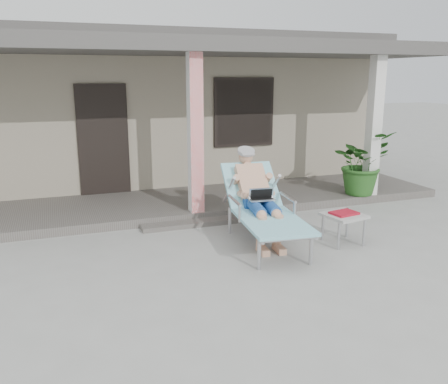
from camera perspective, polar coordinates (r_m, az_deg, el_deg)
name	(u,v)px	position (r m, az deg, el deg)	size (l,w,h in m)	color
ground	(244,266)	(6.22, 2.42, -8.83)	(60.00, 60.00, 0.00)	#9E9E99
house	(145,106)	(12.03, -9.46, 10.18)	(10.40, 5.40, 3.30)	gray
porch_deck	(184,203)	(8.90, -4.89, -1.34)	(10.00, 2.00, 0.15)	#605B56
porch_overhang	(181,52)	(8.55, -5.18, 16.41)	(10.00, 2.30, 2.85)	silver
porch_step	(202,222)	(7.85, -2.70, -3.67)	(2.00, 0.30, 0.07)	#605B56
lounger	(260,184)	(6.91, 4.41, 0.96)	(1.02, 2.21, 1.40)	#B7B7BC
side_table	(344,217)	(7.10, 14.21, -2.92)	(0.61, 0.61, 0.48)	#A8A8A3
potted_palm	(362,163)	(9.52, 16.22, 3.40)	(1.10, 0.96, 1.23)	#26591E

